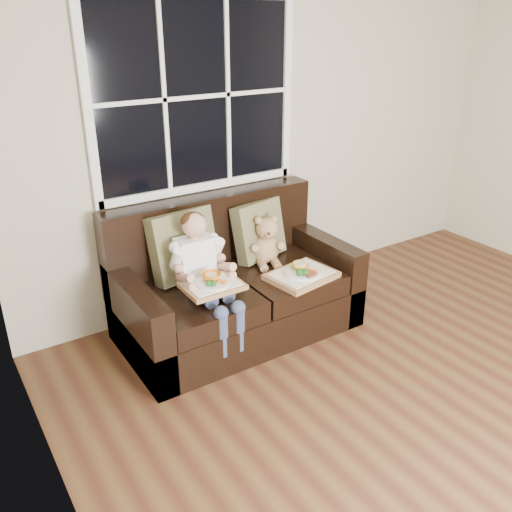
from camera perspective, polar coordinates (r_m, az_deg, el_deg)
window_back at (r=4.00m, az=-6.30°, el=16.33°), size 1.62×0.04×1.37m
loveseat at (r=4.02m, az=-2.41°, el=-3.68°), size 1.70×0.92×0.96m
pillow_left at (r=3.85m, az=-7.67°, el=1.12°), size 0.51×0.29×0.50m
pillow_right at (r=4.15m, az=0.30°, el=2.71°), size 0.47×0.30×0.45m
child at (r=3.65m, az=-5.70°, el=-1.09°), size 0.37×0.59×0.83m
teddy_bear at (r=4.08m, az=1.12°, el=1.33°), size 0.27×0.32×0.39m
tray_left at (r=3.55m, az=-4.61°, el=-2.95°), size 0.38×0.29×0.09m
tray_right at (r=3.89m, az=4.82°, el=-1.93°), size 0.51×0.42×0.11m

